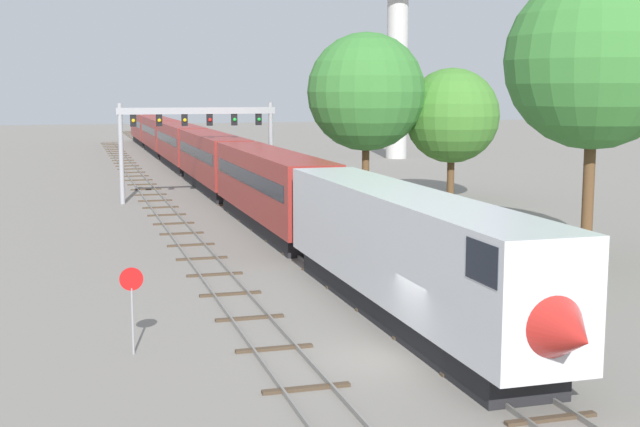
{
  "coord_description": "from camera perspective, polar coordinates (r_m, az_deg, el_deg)",
  "views": [
    {
      "loc": [
        -9.76,
        -24.82,
        8.51
      ],
      "look_at": [
        1.0,
        12.0,
        3.0
      ],
      "focal_mm": 48.32,
      "sensor_mm": 36.0,
      "label": 1
    }
  ],
  "objects": [
    {
      "name": "stop_sign",
      "position": [
        28.48,
        -12.35,
        -5.5
      ],
      "size": [
        0.76,
        0.08,
        2.88
      ],
      "color": "gray",
      "rests_on": "ground"
    },
    {
      "name": "trackside_tree_left",
      "position": [
        67.15,
        8.73,
        6.42
      ],
      "size": [
        7.27,
        7.27,
        10.21
      ],
      "color": "brown",
      "rests_on": "ground"
    },
    {
      "name": "track_main",
      "position": [
        86.04,
        -8.37,
        2.45
      ],
      "size": [
        2.6,
        200.0,
        0.16
      ],
      "color": "slate",
      "rests_on": "ground"
    },
    {
      "name": "ground_plane",
      "position": [
        27.99,
        5.0,
        -9.55
      ],
      "size": [
        400.0,
        400.0,
        0.0
      ],
      "primitive_type": "plane",
      "color": "gray"
    },
    {
      "name": "trackside_tree_right",
      "position": [
        43.41,
        17.69,
        9.6
      ],
      "size": [
        8.47,
        8.47,
        14.14
      ],
      "color": "brown",
      "rests_on": "ground"
    },
    {
      "name": "trackside_tree_mid",
      "position": [
        65.01,
        3.08,
        8.04
      ],
      "size": [
        8.84,
        8.84,
        12.81
      ],
      "color": "brown",
      "rests_on": "ground"
    },
    {
      "name": "signal_gantry",
      "position": [
        66.71,
        -8.12,
        5.59
      ],
      "size": [
        12.1,
        0.49,
        7.55
      ],
      "color": "#999BA0",
      "rests_on": "ground"
    },
    {
      "name": "passenger_train",
      "position": [
        85.59,
        -8.38,
        4.13
      ],
      "size": [
        3.04,
        131.93,
        4.8
      ],
      "color": "silver",
      "rests_on": "ground"
    },
    {
      "name": "track_near",
      "position": [
        65.66,
        -10.69,
        0.64
      ],
      "size": [
        2.6,
        160.0,
        0.16
      ],
      "color": "slate",
      "rests_on": "ground"
    }
  ]
}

